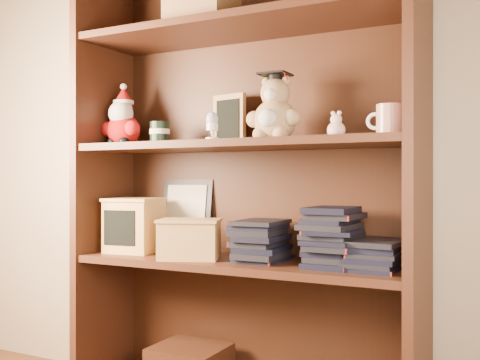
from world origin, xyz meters
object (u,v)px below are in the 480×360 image
object	(u,v)px
treats_box	(135,225)
teacher_mug	(389,121)
bookcase	(246,192)
grad_teddy_bear	(274,114)

from	to	relation	value
treats_box	teacher_mug	bearing A→B (deg)	0.05
teacher_mug	treats_box	size ratio (longest dim) A/B	0.52
teacher_mug	treats_box	world-z (taller)	teacher_mug
teacher_mug	treats_box	distance (m)	1.00
bookcase	grad_teddy_bear	xyz separation A→B (m)	(0.13, -0.06, 0.26)
bookcase	treats_box	xyz separation A→B (m)	(-0.44, -0.05, -0.13)
grad_teddy_bear	treats_box	size ratio (longest dim) A/B	1.10
grad_teddy_bear	teacher_mug	xyz separation A→B (m)	(0.37, 0.01, -0.04)
bookcase	treats_box	size ratio (longest dim) A/B	7.72
grad_teddy_bear	teacher_mug	world-z (taller)	grad_teddy_bear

